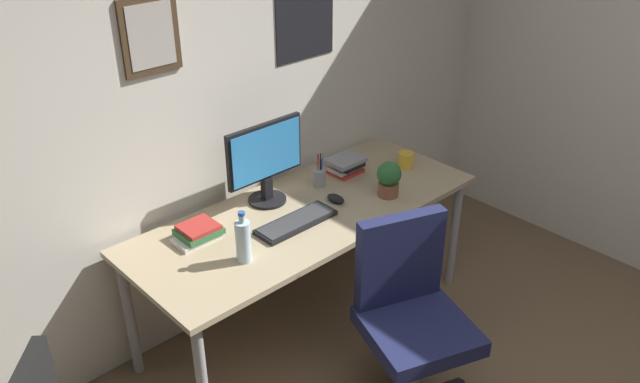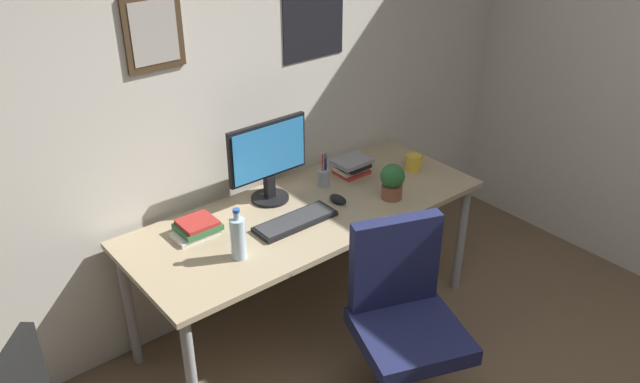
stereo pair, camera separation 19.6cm
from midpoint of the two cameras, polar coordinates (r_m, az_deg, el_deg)
name	(u,v)px [view 1 (the left image)]	position (r m, az deg, el deg)	size (l,w,h in m)	color
wall_back	(209,93)	(3.27, -11.54, 8.48)	(4.40, 0.10, 2.60)	silver
desk	(307,221)	(3.33, -2.87, -2.70)	(1.90, 0.75, 0.73)	tan
office_chair	(410,308)	(2.99, 6.09, -10.29)	(0.59, 0.60, 0.95)	#1E234C
monitor	(265,160)	(3.29, -6.57, 2.79)	(0.46, 0.20, 0.43)	black
keyboard	(296,222)	(3.18, -3.89, -2.74)	(0.43, 0.15, 0.03)	black
computer_mouse	(336,199)	(3.36, -0.27, -0.66)	(0.06, 0.11, 0.04)	black
water_bottle	(243,241)	(2.89, -8.75, -4.35)	(0.07, 0.07, 0.25)	silver
coffee_mug_near	(406,160)	(3.74, 6.12, 2.80)	(0.13, 0.09, 0.09)	yellow
potted_plant	(389,178)	(3.39, 4.46, 1.17)	(0.13, 0.13, 0.20)	brown
pen_cup	(319,177)	(3.51, -1.67, 1.31)	(0.07, 0.07, 0.20)	#9EA0A5
book_stack_left	(346,165)	(3.64, 0.78, 2.35)	(0.20, 0.16, 0.10)	#B22D28
book_stack_right	(198,232)	(3.12, -12.52, -3.59)	(0.23, 0.16, 0.07)	silver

